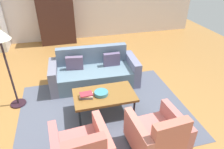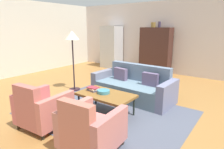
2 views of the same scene
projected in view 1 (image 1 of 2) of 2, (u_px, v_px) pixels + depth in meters
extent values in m
plane|color=#A06D36|center=(96.00, 98.00, 4.62)|extent=(11.28, 11.28, 0.00)
cube|color=silver|center=(73.00, 0.00, 7.21)|extent=(9.40, 0.12, 2.80)
cube|color=#4F5464|center=(104.00, 110.00, 4.24)|extent=(3.40, 2.60, 0.01)
cube|color=slate|center=(95.00, 76.00, 5.01)|extent=(1.77, 0.97, 0.42)
cube|color=slate|center=(92.00, 62.00, 5.20)|extent=(1.75, 0.25, 0.86)
cube|color=slate|center=(132.00, 69.00, 5.14)|extent=(0.21, 0.91, 0.62)
cube|color=slate|center=(54.00, 77.00, 4.79)|extent=(0.21, 0.91, 0.62)
cube|color=#5A4C6C|center=(112.00, 59.00, 4.99)|extent=(0.40, 0.13, 0.32)
cube|color=#61506C|center=(75.00, 63.00, 4.83)|extent=(0.41, 0.18, 0.32)
cylinder|color=black|center=(77.00, 100.00, 4.22)|extent=(0.04, 0.04, 0.40)
cylinder|color=black|center=(125.00, 92.00, 4.45)|extent=(0.04, 0.04, 0.40)
cylinder|color=black|center=(80.00, 118.00, 3.75)|extent=(0.04, 0.04, 0.40)
cylinder|color=black|center=(134.00, 109.00, 3.98)|extent=(0.04, 0.04, 0.40)
cube|color=brown|center=(104.00, 95.00, 3.99)|extent=(1.20, 0.70, 0.05)
cylinder|color=#292B12|center=(98.00, 140.00, 3.51)|extent=(0.05, 0.05, 0.10)
cube|color=#C66D61|center=(103.00, 141.00, 3.06)|extent=(0.19, 0.81, 0.56)
cylinder|color=black|center=(128.00, 136.00, 3.58)|extent=(0.05, 0.05, 0.10)
cylinder|color=#342A21|center=(162.00, 127.00, 3.77)|extent=(0.05, 0.05, 0.10)
cube|color=#C36D68|center=(156.00, 138.00, 3.29)|extent=(0.62, 0.84, 0.30)
cube|color=#B86957|center=(169.00, 143.00, 2.90)|extent=(0.57, 0.18, 0.78)
cube|color=#B97164|center=(137.00, 137.00, 3.13)|extent=(0.18, 0.81, 0.56)
cube|color=#B36B67|center=(175.00, 127.00, 3.32)|extent=(0.18, 0.81, 0.56)
cylinder|color=teal|center=(101.00, 93.00, 3.94)|extent=(0.27, 0.27, 0.07)
cube|color=#58546F|center=(86.00, 96.00, 3.88)|extent=(0.28, 0.21, 0.03)
cube|color=beige|center=(86.00, 95.00, 3.87)|extent=(0.27, 0.21, 0.03)
cube|color=maroon|center=(86.00, 94.00, 3.85)|extent=(0.24, 0.18, 0.02)
cube|color=#3D221D|center=(56.00, 18.00, 7.03)|extent=(1.20, 0.50, 1.80)
cube|color=black|center=(47.00, 17.00, 7.18)|extent=(0.56, 0.01, 1.51)
cube|color=black|center=(65.00, 16.00, 7.31)|extent=(0.56, 0.01, 1.51)
cylinder|color=black|center=(19.00, 103.00, 4.42)|extent=(0.32, 0.32, 0.03)
cylinder|color=#2B1F25|center=(10.00, 74.00, 4.04)|extent=(0.04, 0.04, 1.45)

